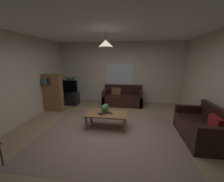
# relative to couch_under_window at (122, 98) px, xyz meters

# --- Properties ---
(floor) EXTENTS (5.46, 5.50, 0.02)m
(floor) POSITION_rel_couch_under_window_xyz_m (-0.17, -2.28, -0.29)
(floor) COLOR #9E8466
(floor) RESTS_ON ground
(rug) EXTENTS (3.55, 3.03, 0.01)m
(rug) POSITION_rel_couch_under_window_xyz_m (-0.17, -2.48, -0.27)
(rug) COLOR gray
(rug) RESTS_ON ground
(wall_back) EXTENTS (5.58, 0.06, 2.66)m
(wall_back) POSITION_rel_couch_under_window_xyz_m (-0.17, 0.50, 1.06)
(wall_back) COLOR beige
(wall_back) RESTS_ON ground
(wall_left) EXTENTS (0.06, 5.50, 2.66)m
(wall_left) POSITION_rel_couch_under_window_xyz_m (-2.93, -2.28, 1.06)
(wall_left) COLOR beige
(wall_left) RESTS_ON ground
(ceiling) EXTENTS (5.46, 5.50, 0.02)m
(ceiling) POSITION_rel_couch_under_window_xyz_m (-0.17, -2.28, 2.40)
(ceiling) COLOR white
(window_pane) EXTENTS (1.14, 0.01, 1.14)m
(window_pane) POSITION_rel_couch_under_window_xyz_m (-0.18, 0.47, 0.91)
(window_pane) COLOR white
(couch_under_window) EXTENTS (1.65, 0.81, 0.82)m
(couch_under_window) POSITION_rel_couch_under_window_xyz_m (0.00, 0.00, 0.00)
(couch_under_window) COLOR black
(couch_under_window) RESTS_ON ground
(couch_right_side) EXTENTS (0.81, 1.46, 0.82)m
(couch_right_side) POSITION_rel_couch_under_window_xyz_m (2.09, -2.39, 0.00)
(couch_right_side) COLOR black
(couch_right_side) RESTS_ON ground
(coffee_table) EXTENTS (1.16, 0.59, 0.44)m
(coffee_table) POSITION_rel_couch_under_window_xyz_m (-0.31, -2.14, 0.09)
(coffee_table) COLOR olive
(coffee_table) RESTS_ON ground
(book_on_table_0) EXTENTS (0.14, 0.11, 0.03)m
(book_on_table_0) POSITION_rel_couch_under_window_xyz_m (-0.45, -2.24, 0.17)
(book_on_table_0) COLOR black
(book_on_table_0) RESTS_ON coffee_table
(remote_on_table_0) EXTENTS (0.14, 0.15, 0.02)m
(remote_on_table_0) POSITION_rel_couch_under_window_xyz_m (-0.20, -2.13, 0.17)
(remote_on_table_0) COLOR black
(remote_on_table_0) RESTS_ON coffee_table
(potted_plant_on_table) EXTENTS (0.22, 0.20, 0.27)m
(potted_plant_on_table) POSITION_rel_couch_under_window_xyz_m (-0.35, -2.13, 0.30)
(potted_plant_on_table) COLOR #4C4C51
(potted_plant_on_table) RESTS_ON coffee_table
(tv_stand) EXTENTS (0.90, 0.44, 0.50)m
(tv_stand) POSITION_rel_couch_under_window_xyz_m (-2.35, -0.28, -0.03)
(tv_stand) COLOR black
(tv_stand) RESTS_ON ground
(tv) EXTENTS (0.91, 0.16, 0.56)m
(tv) POSITION_rel_couch_under_window_xyz_m (-2.35, -0.30, 0.51)
(tv) COLOR black
(tv) RESTS_ON tv_stand
(potted_palm_corner) EXTENTS (0.75, 0.76, 1.28)m
(potted_palm_corner) POSITION_rel_couch_under_window_xyz_m (-2.44, 0.26, 0.26)
(potted_palm_corner) COLOR brown
(potted_palm_corner) RESTS_ON ground
(bookshelf_corner) EXTENTS (0.70, 0.31, 1.40)m
(bookshelf_corner) POSITION_rel_couch_under_window_xyz_m (-2.54, -1.08, 0.44)
(bookshelf_corner) COLOR olive
(bookshelf_corner) RESTS_ON ground
(pendant_lamp) EXTENTS (0.38, 0.38, 0.44)m
(pendant_lamp) POSITION_rel_couch_under_window_xyz_m (-0.31, -2.14, 2.03)
(pendant_lamp) COLOR black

